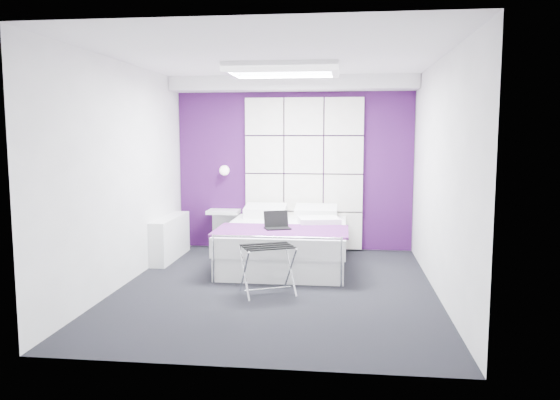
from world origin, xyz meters
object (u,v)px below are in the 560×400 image
object	(u,v)px
luggage_rack	(268,270)
laptop	(278,224)
radiator	(170,238)
bed	(286,243)
nightstand	(224,212)
wall_lamp	(225,170)

from	to	relation	value
luggage_rack	laptop	xyz separation A→B (m)	(-0.00, 0.97, 0.35)
radiator	bed	bearing A→B (deg)	-5.78
luggage_rack	laptop	size ratio (longest dim) A/B	1.76
radiator	nightstand	xyz separation A→B (m)	(0.62, 0.72, 0.29)
wall_lamp	radiator	xyz separation A→B (m)	(-0.64, -0.76, -0.92)
radiator	wall_lamp	bearing A→B (deg)	49.90
wall_lamp	luggage_rack	world-z (taller)	wall_lamp
radiator	luggage_rack	bearing A→B (deg)	-43.91
luggage_rack	laptop	world-z (taller)	laptop
bed	luggage_rack	world-z (taller)	bed
laptop	wall_lamp	bearing A→B (deg)	105.43
nightstand	luggage_rack	bearing A→B (deg)	-66.31
nightstand	bed	bearing A→B (deg)	-40.18
luggage_rack	laptop	distance (m)	1.03
luggage_rack	nightstand	bearing A→B (deg)	89.01
bed	laptop	distance (m)	0.54
bed	laptop	bearing A→B (deg)	-97.52
nightstand	radiator	bearing A→B (deg)	-130.81
radiator	luggage_rack	distance (m)	2.25
nightstand	luggage_rack	world-z (taller)	nightstand
laptop	nightstand	bearing A→B (deg)	106.76
radiator	laptop	distance (m)	1.75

